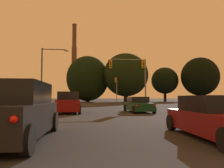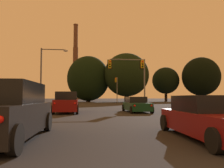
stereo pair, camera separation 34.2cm
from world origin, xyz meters
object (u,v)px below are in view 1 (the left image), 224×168
Objects in this scene: traffic_light_overhead_right at (133,71)px; smokestack at (74,70)px; traffic_light_far_right at (116,86)px; street_lamp at (46,70)px; sedan_right_lane_third at (216,118)px; sedan_right_lane_front at (138,105)px; suv_left_lane_third at (15,112)px; suv_left_lane_front at (69,103)px.

traffic_light_overhead_right is 0.12× the size of smokestack.
street_lamp is at bearing -118.75° from traffic_light_far_right.
sedan_right_lane_third is at bearing -94.60° from traffic_light_overhead_right.
smokestack reaches higher than sedan_right_lane_front.
street_lamp is (-2.97, 21.76, 4.00)m from suv_left_lane_third.
suv_left_lane_third is 0.78× the size of traffic_light_overhead_right.
smokestack is (-13.72, 132.76, 20.09)m from sedan_right_lane_front.
traffic_light_far_right is 104.20m from smokestack.
traffic_light_overhead_right is (1.66, 20.57, 4.16)m from sedan_right_lane_third.
street_lamp is 124.87m from smokestack.
traffic_light_overhead_right is (8.25, 20.22, 3.93)m from suv_left_lane_third.
suv_left_lane_front is 0.78× the size of traffic_light_overhead_right.
suv_left_lane_third is (-0.67, -12.47, 0.00)m from suv_left_lane_front.
sedan_right_lane_third is at bearing -93.37° from traffic_light_far_right.
smokestack is at bearing 94.71° from sedan_right_lane_front.
suv_left_lane_third is (-7.06, -12.80, 0.23)m from sedan_right_lane_front.
sedan_right_lane_front and sedan_right_lane_third have the same top height.
traffic_light_overhead_right is at bearing -83.22° from smokestack.
street_lamp is at bearing 115.10° from sedan_right_lane_third.
suv_left_lane_front is at bearing -178.16° from sedan_right_lane_front.
sedan_right_lane_third is 24.46m from street_lamp.
traffic_light_far_right reaches higher than suv_left_lane_third.
sedan_right_lane_third is 0.96× the size of suv_left_lane_third.
sedan_right_lane_third is (5.92, -12.82, -0.23)m from suv_left_lane_front.
suv_left_lane_front is 0.64× the size of street_lamp.
sedan_right_lane_third is 147.89m from smokestack.
traffic_light_far_right reaches higher than sedan_right_lane_third.
suv_left_lane_front is at bearing -134.33° from traffic_light_overhead_right.
traffic_light_far_right is 25.31m from street_lamp.
suv_left_lane_front is 1.05× the size of sedan_right_lane_third.
suv_left_lane_third is at bearing 178.66° from sedan_right_lane_third.
suv_left_lane_third is 45.00m from traffic_light_far_right.
sedan_right_lane_front is 0.09× the size of smokestack.
suv_left_lane_third is 22.32m from street_lamp.
suv_left_lane_front is 10.75m from street_lamp.
street_lamp reaches higher than suv_left_lane_front.
suv_left_lane_third reaches higher than sedan_right_lane_third.
suv_left_lane_third is at bearing -112.19° from traffic_light_overhead_right.
sedan_right_lane_front is 0.77× the size of traffic_light_far_right.
traffic_light_overhead_right is at bearing 68.43° from suv_left_lane_third.
traffic_light_far_right is (2.13, 31.14, 3.38)m from sedan_right_lane_front.
street_lamp is (-3.65, 9.29, 4.00)m from suv_left_lane_front.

